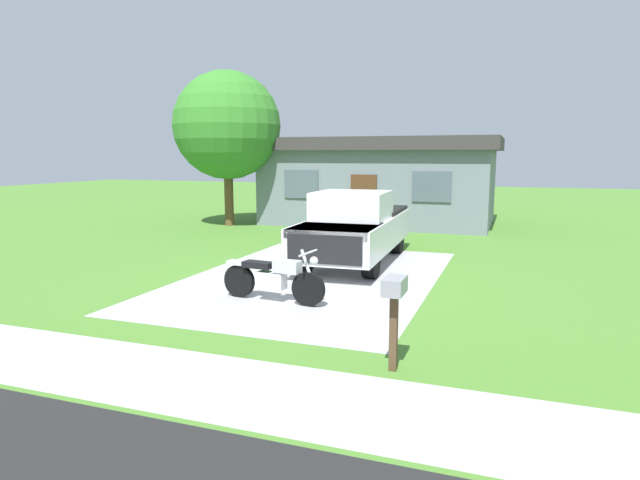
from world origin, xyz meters
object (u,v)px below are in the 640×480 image
(shade_tree, at_px, (227,126))
(neighbor_house, at_px, (380,180))
(mailbox, at_px, (394,299))
(pickup_truck, at_px, (356,226))
(motorcycle, at_px, (273,278))

(shade_tree, bearing_deg, neighbor_house, 27.73)
(mailbox, bearing_deg, pickup_truck, 109.94)
(mailbox, height_order, shade_tree, shade_tree)
(motorcycle, bearing_deg, pickup_truck, 85.01)
(shade_tree, relative_size, neighbor_house, 0.64)
(mailbox, distance_m, neighbor_house, 16.04)
(pickup_truck, distance_m, shade_tree, 9.43)
(motorcycle, xyz_separation_m, shade_tree, (-6.57, 10.02, 3.50))
(mailbox, relative_size, shade_tree, 0.21)
(mailbox, bearing_deg, shade_tree, 126.95)
(shade_tree, height_order, neighbor_house, shade_tree)
(motorcycle, xyz_separation_m, neighbor_house, (-1.05, 12.92, 1.32))
(mailbox, xyz_separation_m, shade_tree, (-9.49, 12.62, 2.99))
(mailbox, relative_size, neighbor_house, 0.13)
(pickup_truck, bearing_deg, shade_tree, 141.08)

